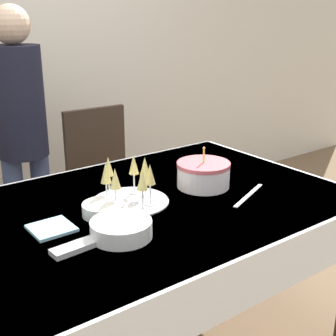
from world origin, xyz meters
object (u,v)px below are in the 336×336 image
champagne_tray (129,183)px  person_standing (21,124)px  plate_stack_main (121,229)px  dining_chair_far_right (105,181)px  birthday_cake (203,174)px  plate_stack_dessert (103,209)px

champagne_tray → person_standing: size_ratio=0.21×
champagne_tray → plate_stack_main: bearing=-127.8°
dining_chair_far_right → birthday_cake: (0.02, -0.89, 0.29)m
birthday_cake → person_standing: person_standing is taller
birthday_cake → plate_stack_main: birthday_cake is taller
champagne_tray → plate_stack_dessert: champagne_tray is taller
plate_stack_dessert → person_standing: size_ratio=0.11×
birthday_cake → plate_stack_dessert: 0.52m
plate_stack_main → birthday_cake: bearing=20.2°
champagne_tray → plate_stack_main: (-0.19, -0.25, -0.05)m
dining_chair_far_right → birthday_cake: size_ratio=4.03×
champagne_tray → dining_chair_far_right: bearing=67.5°
plate_stack_main → dining_chair_far_right: bearing=63.6°
birthday_cake → plate_stack_dessert: (-0.52, -0.00, -0.03)m
person_standing → plate_stack_main: bearing=-94.6°
birthday_cake → person_standing: size_ratio=0.15×
birthday_cake → plate_stack_main: 0.60m
plate_stack_main → person_standing: 1.22m
dining_chair_far_right → person_standing: person_standing is taller
champagne_tray → plate_stack_dessert: (-0.15, -0.05, -0.06)m
dining_chair_far_right → plate_stack_dessert: (-0.50, -0.89, 0.26)m
dining_chair_far_right → plate_stack_main: dining_chair_far_right is taller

